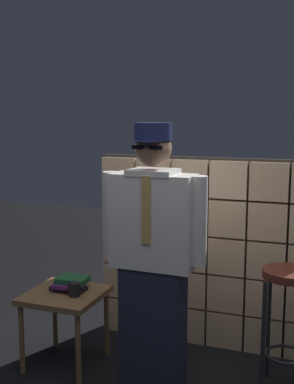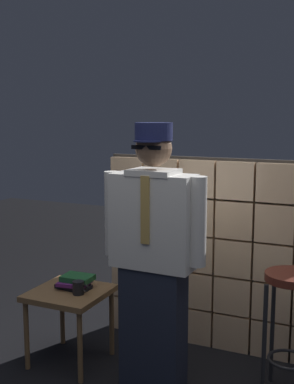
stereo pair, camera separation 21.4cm
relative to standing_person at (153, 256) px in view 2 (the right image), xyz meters
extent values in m
cube|color=#E0B78C|center=(-0.56, 0.77, -0.77)|extent=(0.28, 0.08, 0.28)
cube|color=#E0B78C|center=(-0.27, 0.77, -0.77)|extent=(0.28, 0.08, 0.28)
cube|color=#E0B78C|center=(0.02, 0.77, -0.77)|extent=(0.28, 0.08, 0.28)
cube|color=#E0B78C|center=(0.32, 0.77, -0.77)|extent=(0.28, 0.08, 0.28)
cube|color=#E0B78C|center=(0.61, 0.77, -0.77)|extent=(0.28, 0.08, 0.28)
cube|color=#E0B78C|center=(-0.56, 0.77, -0.47)|extent=(0.28, 0.08, 0.28)
cube|color=#E0B78C|center=(-0.27, 0.77, -0.47)|extent=(0.28, 0.08, 0.28)
cube|color=#E0B78C|center=(0.02, 0.77, -0.47)|extent=(0.28, 0.08, 0.28)
cube|color=#E0B78C|center=(0.32, 0.77, -0.47)|extent=(0.28, 0.08, 0.28)
cube|color=#E0B78C|center=(0.61, 0.77, -0.47)|extent=(0.28, 0.08, 0.28)
cube|color=#E0B78C|center=(-0.56, 0.77, -0.18)|extent=(0.28, 0.08, 0.28)
cube|color=#E0B78C|center=(-0.27, 0.77, -0.18)|extent=(0.28, 0.08, 0.28)
cube|color=#E0B78C|center=(0.02, 0.77, -0.18)|extent=(0.28, 0.08, 0.28)
cube|color=#E0B78C|center=(0.32, 0.77, -0.18)|extent=(0.28, 0.08, 0.28)
cube|color=#E0B78C|center=(0.61, 0.77, -0.18)|extent=(0.28, 0.08, 0.28)
cube|color=#E0B78C|center=(-0.56, 0.77, 0.11)|extent=(0.28, 0.08, 0.28)
cube|color=#E0B78C|center=(-0.27, 0.77, 0.11)|extent=(0.28, 0.08, 0.28)
cube|color=#E0B78C|center=(0.02, 0.77, 0.11)|extent=(0.28, 0.08, 0.28)
cube|color=#E0B78C|center=(0.32, 0.77, 0.11)|extent=(0.28, 0.08, 0.28)
cube|color=#E0B78C|center=(0.61, 0.77, 0.11)|extent=(0.28, 0.08, 0.28)
cube|color=#E0B78C|center=(-0.56, 0.77, 0.40)|extent=(0.28, 0.08, 0.28)
cube|color=#E0B78C|center=(-0.27, 0.77, 0.40)|extent=(0.28, 0.08, 0.28)
cube|color=#E0B78C|center=(0.02, 0.77, 0.40)|extent=(0.28, 0.08, 0.28)
cube|color=#E0B78C|center=(0.32, 0.77, 0.40)|extent=(0.28, 0.08, 0.28)
cube|color=#E0B78C|center=(0.61, 0.77, 0.40)|extent=(0.28, 0.08, 0.28)
cube|color=#38332D|center=(0.17, 0.82, -0.18)|extent=(1.78, 0.02, 1.49)
cube|color=#1E2333|center=(0.00, 0.00, -0.49)|extent=(0.40, 0.21, 0.83)
cube|color=silver|center=(0.00, 0.00, 0.22)|extent=(0.53, 0.24, 0.59)
cube|color=tan|center=(0.00, -0.12, 0.31)|extent=(0.06, 0.01, 0.41)
cube|color=silver|center=(0.00, 0.00, 0.53)|extent=(0.29, 0.24, 0.04)
sphere|color=#846047|center=(0.00, 0.00, 0.68)|extent=(0.23, 0.23, 0.23)
ellipsoid|color=black|center=(0.00, -0.05, 0.64)|extent=(0.15, 0.08, 0.10)
cube|color=black|center=(0.00, -0.10, 0.69)|extent=(0.19, 0.02, 0.02)
cylinder|color=#191E47|center=(0.00, -0.08, 0.72)|extent=(0.17, 0.17, 0.01)
cylinder|color=#191E47|center=(0.00, 0.00, 0.78)|extent=(0.23, 0.23, 0.11)
cylinder|color=silver|center=(0.29, -0.01, 0.25)|extent=(0.11, 0.11, 0.54)
cylinder|color=silver|center=(-0.29, 0.01, 0.25)|extent=(0.11, 0.11, 0.54)
cylinder|color=#592319|center=(0.81, 0.30, -0.12)|extent=(0.34, 0.34, 0.05)
torus|color=black|center=(0.81, 0.30, -0.66)|extent=(0.27, 0.27, 0.02)
cylinder|color=black|center=(0.68, 0.17, -0.52)|extent=(0.03, 0.03, 0.76)
cylinder|color=black|center=(0.68, 0.43, -0.52)|extent=(0.03, 0.03, 0.76)
cube|color=brown|center=(-0.70, 0.10, -0.39)|extent=(0.52, 0.52, 0.04)
cylinder|color=brown|center=(-0.92, -0.12, -0.66)|extent=(0.04, 0.04, 0.50)
cylinder|color=brown|center=(-0.48, -0.12, -0.66)|extent=(0.04, 0.04, 0.50)
cylinder|color=brown|center=(-0.92, 0.32, -0.66)|extent=(0.04, 0.04, 0.50)
cylinder|color=brown|center=(-0.48, 0.32, -0.66)|extent=(0.04, 0.04, 0.50)
cube|color=black|center=(-0.69, 0.14, -0.35)|extent=(0.26, 0.16, 0.03)
cube|color=#591E66|center=(-0.69, 0.15, -0.32)|extent=(0.23, 0.21, 0.02)
cube|color=#1E592D|center=(-0.67, 0.17, -0.29)|extent=(0.22, 0.17, 0.04)
cylinder|color=black|center=(-0.60, 0.06, -0.32)|extent=(0.08, 0.08, 0.09)
torus|color=black|center=(-0.54, 0.06, -0.31)|extent=(0.06, 0.01, 0.06)
camera|label=1|loc=(1.03, -2.86, 0.88)|focal=46.85mm
camera|label=2|loc=(1.23, -2.78, 0.88)|focal=46.85mm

